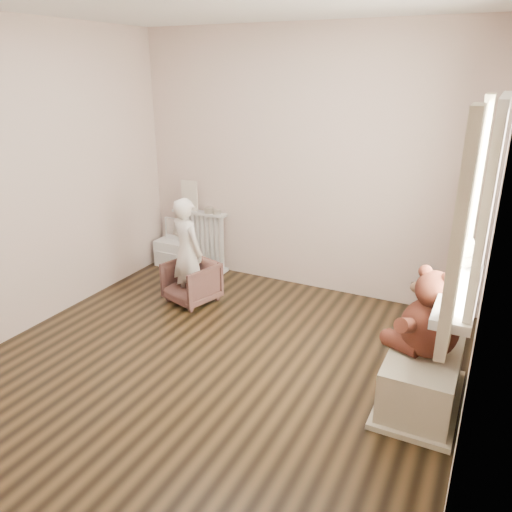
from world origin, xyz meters
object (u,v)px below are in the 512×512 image
at_px(radiator, 200,237).
at_px(armchair, 191,282).
at_px(teddy_bear, 431,318).
at_px(plush_cat, 466,254).
at_px(child, 187,251).
at_px(toy_vanity, 172,243).
at_px(toy_bench, 422,377).

relative_size(radiator, armchair, 1.52).
height_order(teddy_bear, plush_cat, plush_cat).
distance_m(armchair, teddy_bear, 2.46).
distance_m(teddy_bear, plush_cat, 0.54).
distance_m(armchair, child, 0.34).
xyz_separation_m(teddy_bear, plush_cat, (0.13, 0.41, 0.33)).
bearing_deg(toy_vanity, toy_bench, -24.15).
bearing_deg(teddy_bear, armchair, -175.18).
bearing_deg(radiator, teddy_bear, -27.98).
height_order(toy_bench, teddy_bear, teddy_bear).
distance_m(armchair, toy_bench, 2.40).
bearing_deg(plush_cat, teddy_bear, -98.52).
distance_m(toy_vanity, child, 1.12).
bearing_deg(toy_bench, child, 165.69).
height_order(child, toy_bench, child).
bearing_deg(toy_bench, toy_vanity, 155.85).
relative_size(child, teddy_bear, 1.75).
height_order(toy_vanity, plush_cat, plush_cat).
distance_m(radiator, child, 0.91).
bearing_deg(radiator, toy_vanity, -175.47).
relative_size(toy_vanity, plush_cat, 2.08).
height_order(armchair, teddy_bear, teddy_bear).
bearing_deg(child, radiator, -48.87).
bearing_deg(toy_bench, armchair, 164.53).
height_order(toy_vanity, teddy_bear, teddy_bear).
xyz_separation_m(toy_vanity, toy_bench, (3.07, -1.38, -0.08)).
distance_m(toy_vanity, armchair, 1.05).
height_order(radiator, armchair, radiator).
bearing_deg(toy_vanity, radiator, 4.53).
distance_m(radiator, plush_cat, 3.07).
relative_size(radiator, toy_vanity, 1.24).
xyz_separation_m(radiator, child, (0.37, -0.82, 0.16)).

